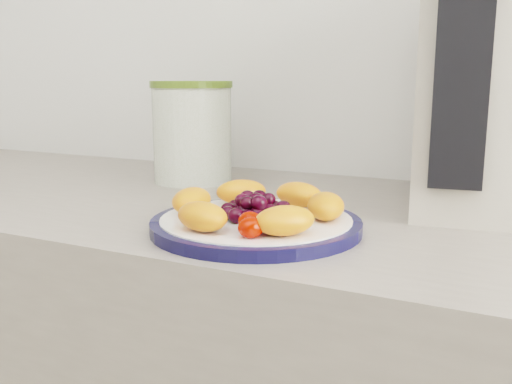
% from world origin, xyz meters
% --- Properties ---
extents(plate_rim, '(0.27, 0.27, 0.01)m').
position_xyz_m(plate_rim, '(-0.02, 1.05, 0.91)').
color(plate_rim, '#0D0E33').
rests_on(plate_rim, counter).
extents(plate_face, '(0.24, 0.24, 0.02)m').
position_xyz_m(plate_face, '(-0.02, 1.05, 0.91)').
color(plate_face, white).
rests_on(plate_face, counter).
extents(canister, '(0.19, 0.19, 0.17)m').
position_xyz_m(canister, '(-0.28, 1.31, 0.99)').
color(canister, '#465E18').
rests_on(canister, counter).
extents(canister_lid, '(0.20, 0.20, 0.01)m').
position_xyz_m(canister_lid, '(-0.28, 1.31, 1.08)').
color(canister_lid, '#526923').
rests_on(canister_lid, canister).
extents(appliance_body, '(0.25, 0.33, 0.38)m').
position_xyz_m(appliance_body, '(0.23, 1.33, 1.09)').
color(appliance_body, '#AFA697').
rests_on(appliance_body, counter).
extents(appliance_panel, '(0.07, 0.03, 0.28)m').
position_xyz_m(appliance_panel, '(0.20, 1.17, 1.09)').
color(appliance_panel, black).
rests_on(appliance_panel, appliance_body).
extents(fruit_plate, '(0.23, 0.23, 0.03)m').
position_xyz_m(fruit_plate, '(-0.02, 1.05, 0.93)').
color(fruit_plate, orange).
rests_on(fruit_plate, plate_face).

